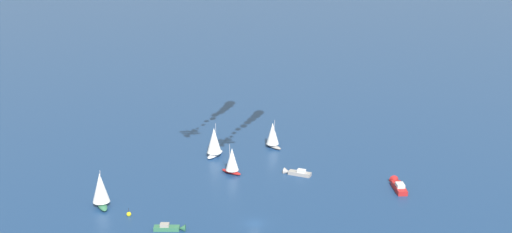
% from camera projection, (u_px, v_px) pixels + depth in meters
% --- Properties ---
extents(ground_plane, '(2000.00, 2000.00, 0.00)m').
position_uv_depth(ground_plane, '(254.00, 223.00, 146.85)').
color(ground_plane, navy).
extents(sailboat_near_centre, '(4.49, 7.66, 9.67)m').
position_uv_depth(sailboat_near_centre, '(101.00, 189.00, 154.38)').
color(sailboat_near_centre, '#33704C').
rests_on(sailboat_near_centre, ground_plane).
extents(motorboat_far_stbd, '(6.94, 6.61, 2.21)m').
position_uv_depth(motorboat_far_stbd, '(296.00, 173.00, 174.87)').
color(motorboat_far_stbd, '#9E9993').
rests_on(motorboat_far_stbd, ground_plane).
extents(sailboat_trailing, '(7.03, 6.85, 9.89)m').
position_uv_depth(sailboat_trailing, '(214.00, 142.00, 187.13)').
color(sailboat_trailing, white).
rests_on(sailboat_trailing, ground_plane).
extents(motorboat_outer_ring_a, '(7.27, 4.07, 2.05)m').
position_uv_depth(motorboat_outer_ring_a, '(171.00, 228.00, 143.57)').
color(motorboat_outer_ring_a, '#33704C').
rests_on(motorboat_outer_ring_a, ground_plane).
extents(sailboat_outer_ring_b, '(5.21, 6.33, 8.31)m').
position_uv_depth(sailboat_outer_ring_b, '(232.00, 161.00, 174.64)').
color(sailboat_outer_ring_b, '#B21E1E').
rests_on(sailboat_outer_ring_b, ground_plane).
extents(motorboat_outer_ring_c, '(4.92, 9.69, 2.72)m').
position_uv_depth(motorboat_outer_ring_c, '(398.00, 186.00, 165.96)').
color(motorboat_outer_ring_c, '#B21E1E').
rests_on(motorboat_outer_ring_c, ground_plane).
extents(sailboat_outer_ring_e, '(4.77, 7.08, 8.81)m').
position_uv_depth(sailboat_outer_ring_e, '(273.00, 135.00, 194.91)').
color(sailboat_outer_ring_e, '#9E9993').
rests_on(sailboat_outer_ring_e, ground_plane).
extents(marker_buoy, '(1.10, 1.10, 2.10)m').
position_uv_depth(marker_buoy, '(129.00, 214.00, 150.63)').
color(marker_buoy, yellow).
rests_on(marker_buoy, ground_plane).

